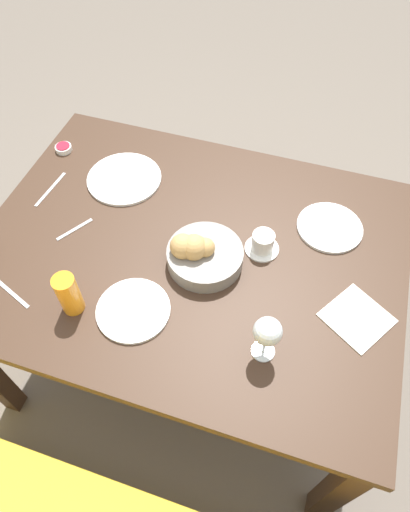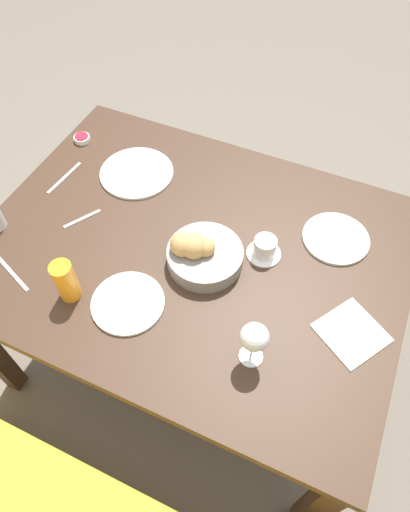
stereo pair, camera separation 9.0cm
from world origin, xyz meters
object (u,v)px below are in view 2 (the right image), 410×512
Objects in this scene: jam_bowl_berry at (82,138)px; napkin at (351,333)px; plate_near_left at (336,238)px; wine_glass at (254,338)px; fork_silver at (12,273)px; plate_far_center at (128,303)px; knife_silver at (64,178)px; juice_glass at (66,281)px; bread_basket at (201,253)px; spoon_coffee at (82,219)px; coffee_cup at (265,248)px; plate_near_right at (137,173)px.

napkin is at bearing 161.38° from jam_bowl_berry.
plate_near_left is 0.51m from wine_glass.
napkin is at bearing -167.15° from fork_silver.
plate_far_center is 0.59m from knife_silver.
juice_glass is 0.81m from napkin.
jam_bowl_berry is 0.62m from fork_silver.
plate_near_left is (-0.36, -0.26, -0.04)m from bread_basket.
plate_near_left is at bearing -67.86° from napkin.
plate_far_center is at bearing 15.81° from napkin.
jam_bowl_berry reaches higher than knife_silver.
plate_far_center is 0.38m from fork_silver.
plate_near_left is at bearing -161.69° from spoon_coffee.
wine_glass is (-0.25, 0.23, 0.07)m from bread_basket.
spoon_coffee is (-0.17, 0.14, 0.00)m from knife_silver.
bread_basket is at bearing 153.06° from jam_bowl_berry.
fork_silver is (-0.15, 0.61, -0.01)m from jam_bowl_berry.
wine_glass is at bearing 77.93° from plate_near_left.
knife_silver is (0.60, -0.13, -0.04)m from bread_basket.
spoon_coffee is (0.13, -0.26, -0.07)m from juice_glass.
plate_near_left is at bearing -141.53° from coffee_cup.
plate_far_center is at bearing -172.14° from fork_silver.
bread_basket is 0.89× the size of plate_near_right.
bread_basket is 2.16× the size of coffee_cup.
coffee_cup is (-0.30, -0.33, 0.03)m from plate_far_center.
juice_glass is (-0.07, 0.52, 0.06)m from plate_near_right.
wine_glass is (-0.62, 0.49, 0.11)m from plate_near_right.
bread_basket is 0.73m from jam_bowl_berry.
jam_bowl_berry is at bearing -31.92° from wine_glass.
plate_near_right is 0.26m from knife_silver.
napkin is at bearing 112.14° from plate_near_left.
bread_basket is 1.49× the size of wine_glass.
fork_silver is (0.13, 0.53, -0.00)m from plate_near_right.
juice_glass is at bearing 13.31° from plate_far_center.
jam_bowl_berry reaches higher than plate_near_left.
bread_basket reaches higher than plate_near_left.
spoon_coffee is at bearing 18.31° from plate_near_left.
knife_silver is (0.09, -0.41, 0.00)m from fork_silver.
juice_glass is 0.55m from wine_glass.
plate_near_left reaches higher than spoon_coffee.
plate_near_left is at bearing -135.36° from plate_far_center.
juice_glass is at bearing 38.49° from plate_near_left.
plate_near_left reaches higher than knife_silver.
bread_basket reaches higher than plate_far_center.
plate_near_right is 0.80m from wine_glass.
napkin is (-1.13, 0.38, -0.01)m from jam_bowl_berry.
plate_near_right is at bearing -151.15° from knife_silver.
fork_silver is (0.50, 0.28, -0.04)m from bread_basket.
plate_far_center is at bearing 142.59° from knife_silver.
bread_basket is 1.39× the size of fork_silver.
fork_silver is (0.76, 0.04, -0.11)m from wine_glass.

